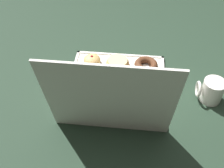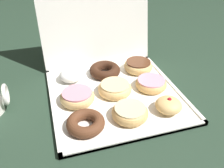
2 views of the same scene
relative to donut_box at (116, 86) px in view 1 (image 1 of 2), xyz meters
name	(u,v)px [view 1 (image 1 of 2)]	position (x,y,z in m)	size (l,w,h in m)	color
ground_plane	(116,86)	(0.00, 0.00, -0.01)	(3.00, 3.00, 0.00)	#233828
donut_box	(116,86)	(0.00, 0.00, 0.00)	(0.44, 0.44, 0.01)	white
box_lid_open	(110,102)	(0.00, 0.27, 0.19)	(0.44, 0.41, 0.01)	white
chocolate_cake_ring_donut_0	(146,65)	(-0.13, -0.13, 0.02)	(0.11, 0.11, 0.03)	#59331E
glazed_ring_donut_1	(118,63)	(0.01, -0.13, 0.02)	(0.11, 0.11, 0.04)	tan
jelly_filled_donut_2	(92,60)	(0.13, -0.14, 0.03)	(0.08, 0.08, 0.05)	#E5B770
pink_frosted_donut_3	(146,83)	(-0.13, -0.01, 0.03)	(0.12, 0.12, 0.04)	#E5B770
glazed_ring_donut_4	(116,83)	(0.00, 0.01, 0.02)	(0.12, 0.12, 0.04)	#E5B770
pink_frosted_donut_5	(87,80)	(0.13, 0.00, 0.02)	(0.11, 0.11, 0.03)	tan
powdered_filled_donut_6	(146,106)	(-0.13, 0.13, 0.03)	(0.09, 0.09, 0.05)	white
chocolate_cake_ring_donut_7	(113,105)	(0.00, 0.14, 0.02)	(0.12, 0.12, 0.04)	#381E11
chocolate_frosted_donut_8	(81,101)	(0.14, 0.13, 0.03)	(0.11, 0.11, 0.04)	#E5B770
coffee_mug	(212,90)	(-0.41, 0.03, 0.05)	(0.11, 0.09, 0.10)	white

